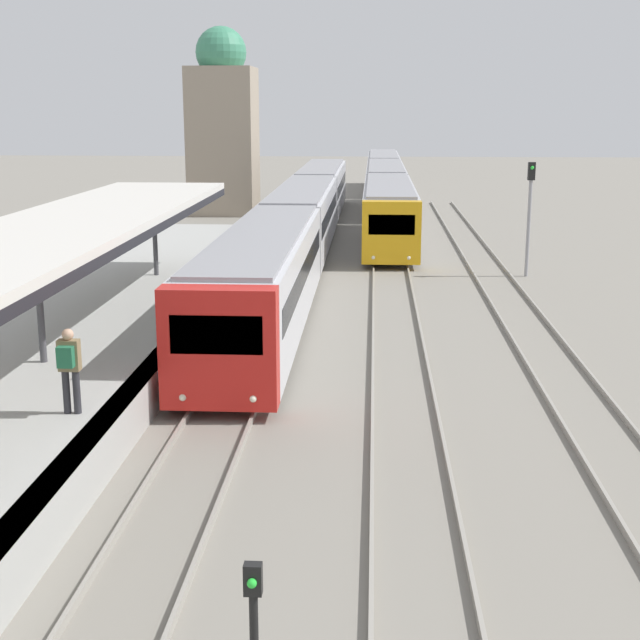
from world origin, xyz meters
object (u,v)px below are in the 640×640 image
train_near (302,217)px  signal_mast_far (530,204)px  signal_post_near (254,624)px  train_far (385,185)px  person_on_platform (69,364)px

train_near → signal_mast_far: signal_mast_far is taller
signal_post_near → train_far: bearing=87.7°
person_on_platform → signal_mast_far: signal_mast_far is taller
train_near → person_on_platform: bearing=-95.4°
train_far → signal_mast_far: size_ratio=9.63×
train_near → signal_post_near: 32.53m
train_near → signal_post_near: size_ratio=24.44×
train_near → train_far: train_near is taller
signal_post_near → train_near: bearing=93.6°
train_near → signal_mast_far: size_ratio=10.12×
person_on_platform → signal_post_near: 8.46m
person_on_platform → train_near: train_near is taller
person_on_platform → signal_post_near: (4.44, -7.16, -0.79)m
signal_post_near → signal_mast_far: 28.20m
person_on_platform → train_far: bearing=81.4°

